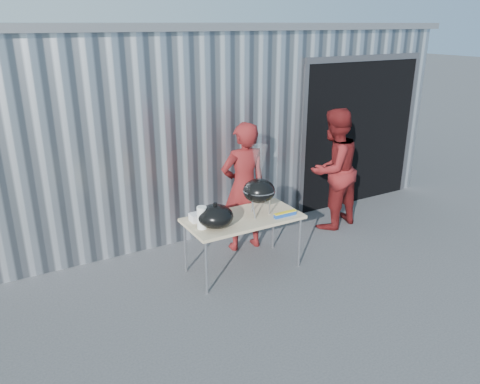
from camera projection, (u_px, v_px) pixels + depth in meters
ground at (247, 291)px, 5.74m from camera, size 80.00×80.00×0.00m
building at (170, 105)px, 9.38m from camera, size 8.20×6.20×3.10m
folding_table at (243, 220)px, 6.03m from camera, size 1.50×0.75×0.75m
kettle_grill at (259, 184)px, 5.95m from camera, size 0.42×0.42×0.93m
grill_lid at (215, 216)px, 5.68m from camera, size 0.44×0.44×0.32m
paper_towels at (202, 218)px, 5.65m from camera, size 0.12×0.12×0.28m
white_tub at (198, 217)px, 5.90m from camera, size 0.20×0.15×0.10m
foil_box at (285, 214)px, 6.03m from camera, size 0.32×0.06×0.06m
person_cook at (244, 187)px, 6.57m from camera, size 0.71×0.50×1.86m
person_bystander at (333, 169)px, 7.29m from camera, size 1.05×0.89×1.90m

